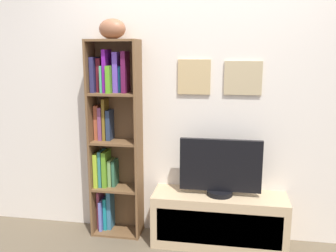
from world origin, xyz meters
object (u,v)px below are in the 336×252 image
at_px(bookshelf, 112,136).
at_px(television, 220,168).
at_px(football, 112,29).
at_px(tv_stand, 219,220).

xyz_separation_m(bookshelf, television, (0.98, -0.09, -0.22)).
bearing_deg(football, tv_stand, -3.55).
xyz_separation_m(football, tv_stand, (0.93, -0.06, -1.62)).
relative_size(football, tv_stand, 0.21).
relative_size(bookshelf, football, 7.36).
bearing_deg(football, television, -3.48).
relative_size(bookshelf, television, 2.57).
distance_m(bookshelf, tv_stand, 1.20).
height_order(bookshelf, television, bookshelf).
bearing_deg(bookshelf, tv_stand, -5.19).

